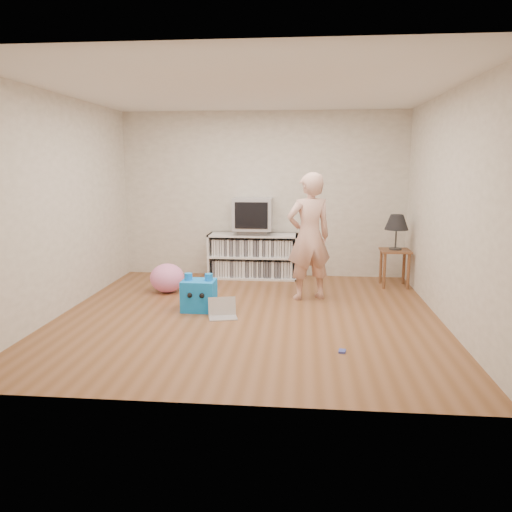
{
  "coord_description": "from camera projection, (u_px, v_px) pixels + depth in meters",
  "views": [
    {
      "loc": [
        0.63,
        -5.71,
        1.79
      ],
      "look_at": [
        0.06,
        0.4,
        0.65
      ],
      "focal_mm": 35.0,
      "sensor_mm": 36.0,
      "label": 1
    }
  ],
  "objects": [
    {
      "name": "ground",
      "position": [
        248.0,
        315.0,
        5.97
      ],
      "size": [
        4.5,
        4.5,
        0.0
      ],
      "primitive_type": "plane",
      "color": "brown",
      "rests_on": "ground"
    },
    {
      "name": "walls",
      "position": [
        248.0,
        207.0,
        5.73
      ],
      "size": [
        4.52,
        4.52,
        2.6
      ],
      "color": "beige",
      "rests_on": "ground"
    },
    {
      "name": "ceiling",
      "position": [
        248.0,
        89.0,
        5.5
      ],
      "size": [
        4.5,
        4.5,
        0.01
      ],
      "primitive_type": "cube",
      "color": "white",
      "rests_on": "walls"
    },
    {
      "name": "media_unit",
      "position": [
        253.0,
        256.0,
        7.91
      ],
      "size": [
        1.4,
        0.45,
        0.7
      ],
      "color": "white",
      "rests_on": "ground"
    },
    {
      "name": "dvd_deck",
      "position": [
        253.0,
        232.0,
        7.83
      ],
      "size": [
        0.45,
        0.35,
        0.07
      ],
      "primitive_type": "cube",
      "color": "gray",
      "rests_on": "media_unit"
    },
    {
      "name": "crt_tv",
      "position": [
        253.0,
        214.0,
        7.77
      ],
      "size": [
        0.6,
        0.53,
        0.5
      ],
      "color": "#9F9FA4",
      "rests_on": "dvd_deck"
    },
    {
      "name": "side_table",
      "position": [
        395.0,
        259.0,
        7.33
      ],
      "size": [
        0.42,
        0.42,
        0.55
      ],
      "color": "brown",
      "rests_on": "ground"
    },
    {
      "name": "table_lamp",
      "position": [
        397.0,
        223.0,
        7.23
      ],
      "size": [
        0.34,
        0.34,
        0.52
      ],
      "color": "#333333",
      "rests_on": "side_table"
    },
    {
      "name": "person",
      "position": [
        309.0,
        237.0,
        6.57
      ],
      "size": [
        0.72,
        0.6,
        1.68
      ],
      "primitive_type": "imported",
      "rotation": [
        0.0,
        0.0,
        3.52
      ],
      "color": "beige",
      "rests_on": "ground"
    },
    {
      "name": "laptop",
      "position": [
        223.0,
        312.0,
        5.9
      ],
      "size": [
        0.38,
        0.33,
        0.23
      ],
      "rotation": [
        0.0,
        0.0,
        0.25
      ],
      "color": "silver",
      "rests_on": "ground"
    },
    {
      "name": "playing_cards",
      "position": [
        342.0,
        351.0,
        4.81
      ],
      "size": [
        0.08,
        0.1,
        0.02
      ],
      "primitive_type": "cube",
      "rotation": [
        0.0,
        0.0,
        -0.18
      ],
      "color": "#404CAC",
      "rests_on": "ground"
    },
    {
      "name": "plush_blue",
      "position": [
        199.0,
        295.0,
        6.14
      ],
      "size": [
        0.41,
        0.36,
        0.47
      ],
      "rotation": [
        0.0,
        0.0,
        -0.02
      ],
      "color": "#0D81F0",
      "rests_on": "ground"
    },
    {
      "name": "plush_pink",
      "position": [
        167.0,
        278.0,
        7.02
      ],
      "size": [
        0.58,
        0.58,
        0.41
      ],
      "primitive_type": "ellipsoid",
      "rotation": [
        0.0,
        0.0,
        0.23
      ],
      "color": "pink",
      "rests_on": "ground"
    }
  ]
}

